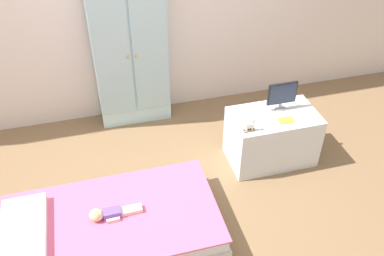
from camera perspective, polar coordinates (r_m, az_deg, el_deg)
name	(u,v)px	position (r m, az deg, el deg)	size (l,w,h in m)	color
ground_plane	(161,216)	(3.53, -4.25, -11.90)	(10.00, 10.00, 0.02)	brown
bed	(112,228)	(3.34, -10.85, -13.27)	(1.63, 0.90, 0.24)	beige
pillow	(23,232)	(3.29, -22.11, -13.03)	(0.32, 0.64, 0.07)	white
doll	(106,214)	(3.22, -11.68, -11.43)	(0.39, 0.13, 0.10)	#6B4CB2
wardrobe	(130,50)	(4.13, -8.50, 10.54)	(0.72, 0.28, 1.61)	silver
tv_stand	(272,137)	(3.92, 10.84, -1.21)	(0.78, 0.47, 0.51)	silver
tv_monitor	(282,94)	(3.77, 12.23, 4.52)	(0.27, 0.10, 0.27)	#99999E
rocking_horse_toy	(251,125)	(3.51, 8.01, 0.42)	(0.10, 0.04, 0.13)	#8E6642
book_yellow	(286,120)	(3.71, 12.78, 1.03)	(0.13, 0.08, 0.01)	gold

